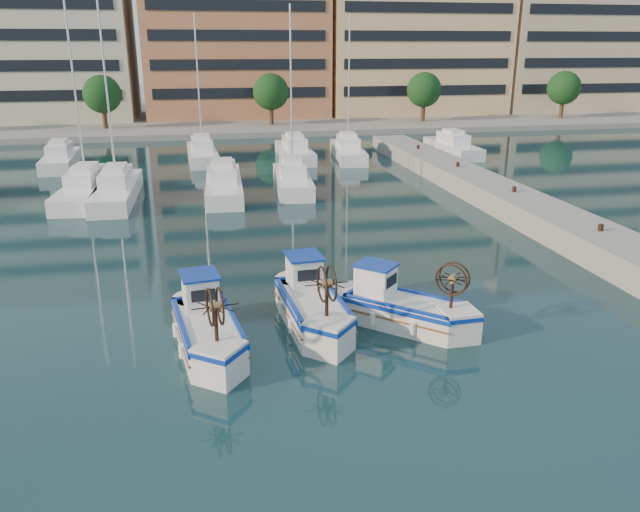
{
  "coord_description": "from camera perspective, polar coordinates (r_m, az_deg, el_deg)",
  "views": [
    {
      "loc": [
        -4.53,
        -17.84,
        9.06
      ],
      "look_at": [
        -0.19,
        4.1,
        1.5
      ],
      "focal_mm": 35.0,
      "sensor_mm": 36.0,
      "label": 1
    }
  ],
  "objects": [
    {
      "name": "ground",
      "position": [
        20.52,
        2.76,
        -7.55
      ],
      "size": [
        300.0,
        300.0,
        0.0
      ],
      "primitive_type": "plane",
      "color": "#193F43",
      "rests_on": "ground"
    },
    {
      "name": "waterfront",
      "position": [
        84.05,
        -1.89,
        20.04
      ],
      "size": [
        180.0,
        40.0,
        25.6
      ],
      "color": "gray",
      "rests_on": "ground"
    },
    {
      "name": "quay",
      "position": [
        32.36,
        22.13,
        2.11
      ],
      "size": [
        3.0,
        60.0,
        1.2
      ],
      "primitive_type": "cube",
      "color": "gray",
      "rests_on": "ground"
    },
    {
      "name": "fishing_boat_c",
      "position": [
        21.33,
        7.35,
        -4.54
      ],
      "size": [
        4.02,
        3.92,
        2.58
      ],
      "rotation": [
        0.0,
        0.0,
        0.82
      ],
      "color": "silver",
      "rests_on": "ground"
    },
    {
      "name": "fishing_boat_a",
      "position": [
        19.95,
        -10.3,
        -6.28
      ],
      "size": [
        2.32,
        4.44,
        2.7
      ],
      "rotation": [
        0.0,
        0.0,
        0.14
      ],
      "color": "silver",
      "rests_on": "ground"
    },
    {
      "name": "fishing_boat_b",
      "position": [
        21.21,
        -0.78,
        -4.37
      ],
      "size": [
        2.09,
        4.48,
        2.75
      ],
      "rotation": [
        0.0,
        0.0,
        0.07
      ],
      "color": "silver",
      "rests_on": "ground"
    },
    {
      "name": "yacht_marina",
      "position": [
        46.61,
        -9.37,
        7.87
      ],
      "size": [
        39.02,
        22.48,
        11.5
      ],
      "color": "white",
      "rests_on": "ground"
    }
  ]
}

